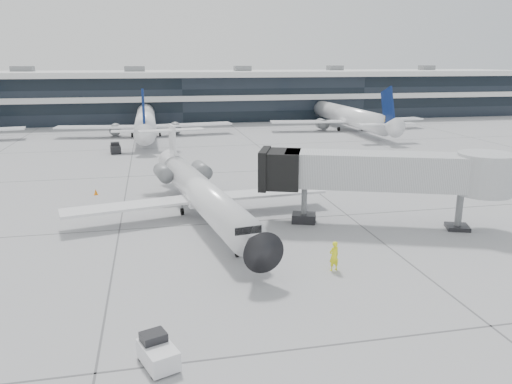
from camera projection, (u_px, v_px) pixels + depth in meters
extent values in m
plane|color=gray|center=(239.00, 222.00, 43.19)|extent=(220.00, 220.00, 0.00)
cube|color=black|center=(180.00, 98.00, 119.52)|extent=(170.00, 22.00, 10.00)
cylinder|color=white|center=(203.00, 195.00, 43.38)|extent=(6.17, 23.73, 2.66)
cone|color=black|center=(256.00, 245.00, 31.44)|extent=(3.04, 3.12, 2.66)
cone|color=white|center=(172.00, 163.00, 55.42)|extent=(2.97, 3.49, 2.52)
cube|color=white|center=(127.00, 206.00, 42.28)|extent=(11.12, 4.86, 0.22)
cube|color=white|center=(267.00, 193.00, 46.61)|extent=(10.99, 3.42, 0.22)
cylinder|color=slate|center=(163.00, 173.00, 49.92)|extent=(1.96, 3.53, 1.48)
cylinder|color=slate|center=(202.00, 170.00, 51.25)|extent=(1.96, 3.53, 1.48)
cube|color=white|center=(173.00, 145.00, 54.36)|extent=(0.66, 2.57, 4.43)
cube|color=white|center=(171.00, 130.00, 54.31)|extent=(7.24, 2.62, 0.16)
cylinder|color=black|center=(237.00, 253.00, 35.42)|extent=(0.26, 0.57, 0.55)
cylinder|color=black|center=(182.00, 211.00, 45.15)|extent=(0.33, 0.66, 0.63)
cylinder|color=black|center=(214.00, 208.00, 46.15)|extent=(0.33, 0.66, 0.63)
cube|color=silver|center=(379.00, 171.00, 41.11)|extent=(15.62, 8.21, 2.88)
cube|color=black|center=(283.00, 169.00, 42.23)|extent=(3.91, 4.31, 3.10)
cylinder|color=slate|center=(304.00, 205.00, 42.76)|extent=(0.49, 0.49, 3.10)
cube|color=black|center=(304.00, 218.00, 43.06)|extent=(2.40, 2.14, 0.77)
cylinder|color=slate|center=(459.00, 210.00, 40.99)|extent=(0.55, 0.55, 3.32)
cylinder|color=silver|center=(485.00, 174.00, 39.98)|extent=(4.43, 4.43, 3.32)
imported|color=#FCFF1A|center=(334.00, 256.00, 32.98)|extent=(0.85, 0.68, 2.04)
cube|color=white|center=(158.00, 355.00, 22.72)|extent=(2.01, 2.54, 0.91)
cube|color=black|center=(153.00, 338.00, 22.98)|extent=(1.36, 1.24, 0.51)
cylinder|color=black|center=(141.00, 356.00, 23.18)|extent=(0.33, 0.48, 0.44)
cylinder|color=black|center=(163.00, 349.00, 23.75)|extent=(0.33, 0.48, 0.44)
cylinder|color=black|center=(154.00, 374.00, 21.86)|extent=(0.33, 0.48, 0.44)
cylinder|color=black|center=(177.00, 366.00, 22.43)|extent=(0.33, 0.48, 0.44)
cone|color=orange|center=(96.00, 192.00, 51.93)|extent=(0.40, 0.40, 0.62)
cube|color=orange|center=(96.00, 195.00, 52.01)|extent=(0.45, 0.45, 0.03)
cube|color=black|center=(116.00, 149.00, 75.28)|extent=(1.77, 2.65, 1.02)
cube|color=black|center=(115.00, 144.00, 75.63)|extent=(1.36, 1.16, 0.57)
cylinder|color=black|center=(111.00, 151.00, 76.01)|extent=(0.26, 0.52, 0.50)
cylinder|color=black|center=(119.00, 150.00, 76.40)|extent=(0.26, 0.52, 0.50)
cylinder|color=black|center=(112.00, 153.00, 74.35)|extent=(0.26, 0.52, 0.50)
cylinder|color=black|center=(120.00, 152.00, 74.74)|extent=(0.26, 0.52, 0.50)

